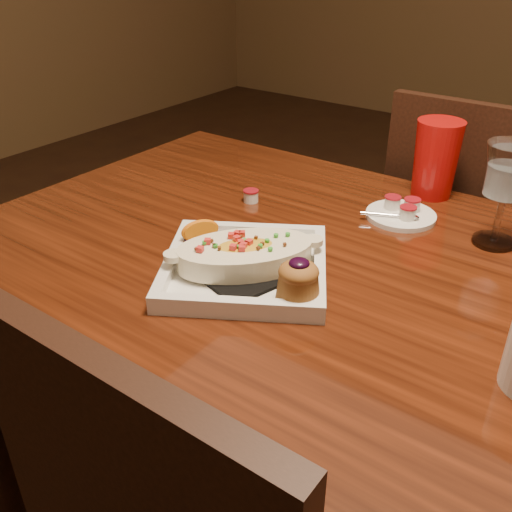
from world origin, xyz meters
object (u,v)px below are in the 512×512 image
Objects in this scene: goblet at (508,177)px; saucer at (401,213)px; chair_far at (468,257)px; red_tumbler at (436,159)px; table at (361,331)px; plate at (249,262)px.

saucer is (-0.18, 0.00, -0.12)m from goblet.
chair_far is 0.45m from saucer.
table is at bearing -82.80° from red_tumbler.
goblet reaches higher than saucer.
plate is (-0.16, -0.73, 0.27)m from chair_far.
red_tumbler reaches higher than plate.
plate is 2.21× the size of red_tumbler.
chair_far reaches higher than table.
table is 0.28m from saucer.
chair_far is at bearing 81.48° from saucer.
plate is 1.91× the size of goblet.
table is 8.06× the size of goblet.
red_tumbler is (-0.05, -0.23, 0.32)m from chair_far.
table is 0.65m from chair_far.
chair_far is at bearing 46.64° from plate.
red_tumbler is (-0.05, 0.40, 0.18)m from table.
plate is 2.61× the size of saucer.
red_tumbler reaches higher than saucer.
saucer reaches higher than table.
chair_far is 6.81× the size of saucer.
chair_far is 0.54m from goblet.
red_tumbler is (0.01, 0.14, 0.07)m from saucer.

